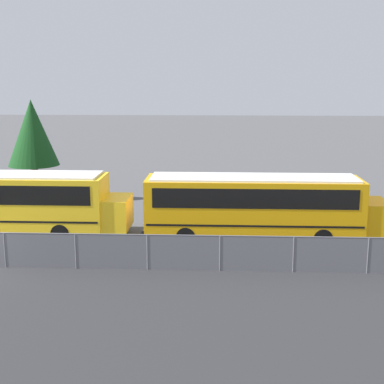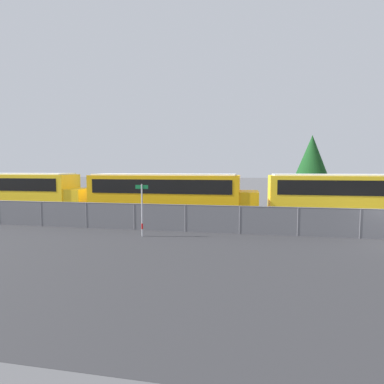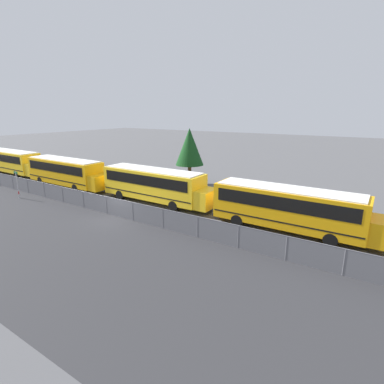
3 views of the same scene
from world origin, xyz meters
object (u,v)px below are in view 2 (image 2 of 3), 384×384
(school_bus_2, at_px, (168,192))
(school_bus_3, at_px, (356,194))
(tree_1, at_px, (312,159))
(school_bus_1, at_px, (15,190))
(street_sign, at_px, (142,209))

(school_bus_2, bearing_deg, school_bus_3, 3.26)
(school_bus_3, xyz_separation_m, tree_1, (-1.24, 7.94, 2.61))
(school_bus_1, relative_size, tree_1, 1.80)
(street_sign, height_order, tree_1, tree_1)
(school_bus_1, xyz_separation_m, tree_1, (24.48, 8.21, 2.61))
(tree_1, bearing_deg, school_bus_1, -161.47)
(school_bus_1, bearing_deg, tree_1, 18.53)
(school_bus_3, relative_size, tree_1, 1.80)
(school_bus_1, bearing_deg, school_bus_2, -2.02)
(tree_1, bearing_deg, street_sign, -128.39)
(school_bus_3, bearing_deg, street_sign, -153.00)
(school_bus_2, relative_size, street_sign, 4.31)
(school_bus_1, distance_m, school_bus_2, 13.00)
(school_bus_2, distance_m, tree_1, 14.62)
(school_bus_2, bearing_deg, school_bus_1, 177.98)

